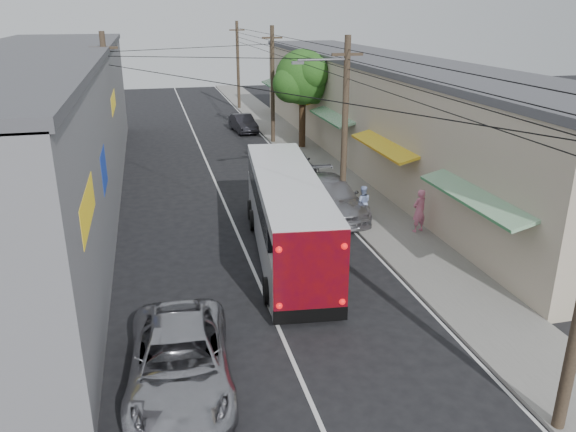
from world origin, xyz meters
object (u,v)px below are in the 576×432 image
Objects in this scene: coach_bus at (287,214)px; pedestrian_far at (362,202)px; parked_car_far at (243,123)px; pedestrian_near at (419,211)px; parked_suv at (330,197)px; parked_car_mid at (293,161)px; jeepney at (180,361)px.

pedestrian_far is at bearing 38.98° from coach_bus.
parked_car_far is 23.00m from pedestrian_near.
parked_car_far is at bearing 91.24° from parked_suv.
pedestrian_near reaches higher than parked_suv.
parked_suv reaches higher than parked_car_mid.
jeepney is 13.68m from parked_suv.
parked_suv is at bearing -95.57° from parked_car_mid.
jeepney is at bearing -118.11° from parked_car_mid.
pedestrian_far is (1.91, -20.66, 0.22)m from parked_car_far.
parked_suv reaches higher than pedestrian_far.
parked_suv is 4.38m from pedestrian_near.
parked_car_far is at bearing 90.97° from coach_bus.
parked_car_mid is at bearing 70.87° from jeepney.
pedestrian_far is (1.11, -1.27, 0.05)m from parked_suv.
jeepney reaches higher than parked_car_mid.
jeepney reaches higher than parked_car_far.
jeepney is 2.95× the size of pedestrian_near.
jeepney is 1.36× the size of parked_car_far.
pedestrian_near is at bearing 145.36° from pedestrian_far.
parked_suv is 1.33× the size of parked_car_mid.
parked_car_far is at bearing -69.88° from pedestrian_far.
parked_car_mid is at bearing 88.88° from parked_suv.
parked_suv is at bearing -66.65° from pedestrian_near.
parked_car_far is 2.17× the size of pedestrian_near.
jeepney is 0.96× the size of parked_suv.
coach_bus is 4.97m from pedestrian_far.
pedestrian_near is at bearing 40.95° from jeepney.
pedestrian_near is (10.48, 8.05, 0.29)m from jeepney.
parked_suv is 3.08× the size of pedestrian_near.
parked_suv is 19.41m from parked_car_far.
parked_suv reaches higher than jeepney.
parked_car_mid is at bearing 80.90° from coach_bus.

